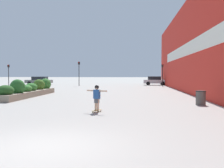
{
  "coord_description": "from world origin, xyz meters",
  "views": [
    {
      "loc": [
        2.32,
        -6.04,
        1.86
      ],
      "look_at": [
        0.27,
        16.56,
        0.97
      ],
      "focal_mm": 40.0,
      "sensor_mm": 36.0,
      "label": 1
    }
  ],
  "objects_px": {
    "skateboard": "(97,111)",
    "skateboarder": "(97,95)",
    "car_leftmost": "(155,81)",
    "traffic_light_left": "(79,70)",
    "traffic_light_right": "(162,71)",
    "car_center_right": "(39,80)",
    "traffic_light_far_left": "(8,71)",
    "trash_bin": "(201,98)",
    "car_center_left": "(221,80)"
  },
  "relations": [
    {
      "from": "traffic_light_left",
      "to": "car_center_right",
      "type": "bearing_deg",
      "value": 152.83
    },
    {
      "from": "skateboarder",
      "to": "traffic_light_left",
      "type": "bearing_deg",
      "value": 130.77
    },
    {
      "from": "skateboarder",
      "to": "car_center_right",
      "type": "distance_m",
      "value": 34.54
    },
    {
      "from": "skateboard",
      "to": "traffic_light_right",
      "type": "distance_m",
      "value": 28.11
    },
    {
      "from": "car_center_left",
      "to": "traffic_light_right",
      "type": "height_order",
      "value": "traffic_light_right"
    },
    {
      "from": "trash_bin",
      "to": "car_center_left",
      "type": "height_order",
      "value": "car_center_left"
    },
    {
      "from": "skateboarder",
      "to": "car_leftmost",
      "type": "bearing_deg",
      "value": 106.55
    },
    {
      "from": "skateboard",
      "to": "trash_bin",
      "type": "distance_m",
      "value": 6.73
    },
    {
      "from": "skateboard",
      "to": "traffic_light_right",
      "type": "bearing_deg",
      "value": 103.56
    },
    {
      "from": "traffic_light_left",
      "to": "traffic_light_right",
      "type": "distance_m",
      "value": 13.12
    },
    {
      "from": "trash_bin",
      "to": "traffic_light_left",
      "type": "distance_m",
      "value": 26.85
    },
    {
      "from": "car_leftmost",
      "to": "traffic_light_left",
      "type": "height_order",
      "value": "traffic_light_left"
    },
    {
      "from": "car_center_right",
      "to": "traffic_light_right",
      "type": "distance_m",
      "value": 21.67
    },
    {
      "from": "trash_bin",
      "to": "car_center_left",
      "type": "bearing_deg",
      "value": 69.76
    },
    {
      "from": "trash_bin",
      "to": "car_leftmost",
      "type": "distance_m",
      "value": 27.71
    },
    {
      "from": "car_center_left",
      "to": "traffic_light_far_left",
      "type": "relative_size",
      "value": 1.26
    },
    {
      "from": "car_center_left",
      "to": "traffic_light_right",
      "type": "relative_size",
      "value": 1.25
    },
    {
      "from": "traffic_light_right",
      "to": "skateboarder",
      "type": "bearing_deg",
      "value": -102.7
    },
    {
      "from": "trash_bin",
      "to": "car_center_left",
      "type": "relative_size",
      "value": 0.2
    },
    {
      "from": "skateboard",
      "to": "traffic_light_left",
      "type": "xyz_separation_m",
      "value": [
        -6.95,
        26.85,
        2.52
      ]
    },
    {
      "from": "trash_bin",
      "to": "traffic_light_left",
      "type": "relative_size",
      "value": 0.22
    },
    {
      "from": "car_center_left",
      "to": "car_center_right",
      "type": "bearing_deg",
      "value": -82.94
    },
    {
      "from": "skateboard",
      "to": "traffic_light_left",
      "type": "distance_m",
      "value": 27.85
    },
    {
      "from": "trash_bin",
      "to": "car_leftmost",
      "type": "xyz_separation_m",
      "value": [
        -0.52,
        27.71,
        0.34
      ]
    },
    {
      "from": "car_leftmost",
      "to": "skateboard",
      "type": "bearing_deg",
      "value": -9.7
    },
    {
      "from": "skateboard",
      "to": "skateboarder",
      "type": "distance_m",
      "value": 0.78
    },
    {
      "from": "skateboarder",
      "to": "car_leftmost",
      "type": "distance_m",
      "value": 31.5
    },
    {
      "from": "skateboard",
      "to": "car_center_left",
      "type": "bearing_deg",
      "value": 89.71
    },
    {
      "from": "car_center_left",
      "to": "skateboard",
      "type": "bearing_deg",
      "value": -26.55
    },
    {
      "from": "car_leftmost",
      "to": "traffic_light_right",
      "type": "bearing_deg",
      "value": 12.86
    },
    {
      "from": "traffic_light_right",
      "to": "traffic_light_far_left",
      "type": "xyz_separation_m",
      "value": [
        -24.88,
        -0.29,
        -0.01
      ]
    },
    {
      "from": "skateboarder",
      "to": "traffic_light_left",
      "type": "xyz_separation_m",
      "value": [
        -6.95,
        26.85,
        1.74
      ]
    },
    {
      "from": "skateboarder",
      "to": "traffic_light_right",
      "type": "relative_size",
      "value": 0.36
    },
    {
      "from": "car_center_right",
      "to": "car_center_left",
      "type": "bearing_deg",
      "value": -82.94
    },
    {
      "from": "trash_bin",
      "to": "car_leftmost",
      "type": "bearing_deg",
      "value": 91.07
    },
    {
      "from": "skateboarder",
      "to": "car_center_right",
      "type": "relative_size",
      "value": 0.28
    },
    {
      "from": "skateboard",
      "to": "traffic_light_far_left",
      "type": "relative_size",
      "value": 0.19
    },
    {
      "from": "skateboard",
      "to": "car_center_right",
      "type": "bearing_deg",
      "value": 142.23
    },
    {
      "from": "car_leftmost",
      "to": "traffic_light_right",
      "type": "xyz_separation_m",
      "value": [
        0.85,
        -3.71,
        1.58
      ]
    },
    {
      "from": "car_center_right",
      "to": "traffic_light_far_left",
      "type": "height_order",
      "value": "traffic_light_far_left"
    },
    {
      "from": "skateboarder",
      "to": "car_leftmost",
      "type": "height_order",
      "value": "car_leftmost"
    },
    {
      "from": "car_leftmost",
      "to": "traffic_light_far_left",
      "type": "relative_size",
      "value": 1.15
    },
    {
      "from": "skateboard",
      "to": "car_leftmost",
      "type": "distance_m",
      "value": 31.5
    },
    {
      "from": "skateboarder",
      "to": "car_center_left",
      "type": "height_order",
      "value": "car_center_left"
    },
    {
      "from": "skateboarder",
      "to": "traffic_light_far_left",
      "type": "xyz_separation_m",
      "value": [
        -18.72,
        27.04,
        1.49
      ]
    },
    {
      "from": "car_center_right",
      "to": "traffic_light_left",
      "type": "xyz_separation_m",
      "value": [
        8.18,
        -4.2,
        1.84
      ]
    },
    {
      "from": "traffic_light_right",
      "to": "car_center_left",
      "type": "bearing_deg",
      "value": 34.3
    },
    {
      "from": "trash_bin",
      "to": "skateboarder",
      "type": "bearing_deg",
      "value": -150.18
    },
    {
      "from": "car_center_right",
      "to": "traffic_light_far_left",
      "type": "relative_size",
      "value": 1.31
    },
    {
      "from": "skateboard",
      "to": "car_center_right",
      "type": "xyz_separation_m",
      "value": [
        -15.13,
        31.05,
        0.68
      ]
    }
  ]
}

